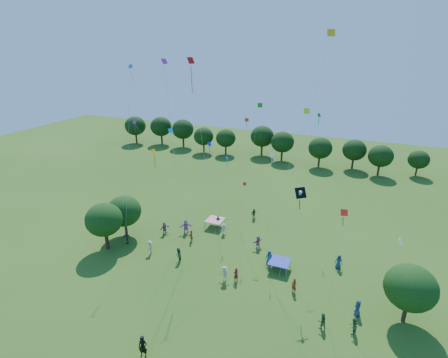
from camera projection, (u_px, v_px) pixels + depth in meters
near_tree_west at (104, 220)px, 41.30m from camera, size 4.38×4.38×5.94m
near_tree_north at (124, 211)px, 44.40m from camera, size 4.35×4.35×5.49m
near_tree_east at (411, 288)px, 30.21m from camera, size 4.44×4.44×5.67m
treeline at (292, 143)px, 73.05m from camera, size 88.01×8.77×6.77m
tent_red_stripe at (215, 220)px, 47.43m from camera, size 2.20×2.20×1.10m
tent_blue at (280, 262)px, 38.37m from camera, size 2.20×2.20×1.10m
man_in_black at (143, 347)px, 27.62m from camera, size 0.84×0.66×1.98m
crowd_person_0 at (339, 262)px, 38.68m from camera, size 0.88×0.52×1.71m
crowd_person_1 at (191, 236)px, 43.95m from camera, size 0.70×0.67×1.59m
crowd_person_2 at (322, 321)px, 30.47m from camera, size 0.89×0.76×1.58m
crowd_person_3 at (150, 247)px, 41.47m from camera, size 0.67×1.15×1.65m
crowd_person_4 at (218, 221)px, 47.58m from camera, size 1.02×0.62×1.62m
crowd_person_5 at (165, 228)px, 45.84m from camera, size 1.11×1.60×1.62m
crowd_person_6 at (269, 258)px, 39.39m from camera, size 0.94×0.64×1.74m
crowd_person_7 at (236, 274)px, 36.62m from camera, size 0.63×0.71×1.60m
crowd_person_8 at (178, 255)px, 39.89m from camera, size 0.65×0.94×1.73m
crowd_person_9 at (224, 229)px, 45.70m from camera, size 0.93×1.07×1.51m
crowd_person_10 at (127, 238)px, 43.42m from camera, size 1.06×0.95×1.68m
crowd_person_11 at (186, 226)px, 45.99m from camera, size 1.81×1.53×1.89m
crowd_person_12 at (358, 308)px, 31.93m from camera, size 0.78×0.92×1.63m
crowd_person_13 at (294, 286)px, 34.87m from camera, size 0.73×0.66×1.64m
crowd_person_14 at (353, 326)px, 29.89m from camera, size 0.67×0.89×1.61m
crowd_person_15 at (225, 274)px, 36.58m from camera, size 1.19×0.59×1.77m
crowd_person_16 at (254, 214)px, 49.65m from camera, size 0.89×1.02×1.60m
crowd_person_17 at (258, 242)px, 42.54m from camera, size 1.27×1.63×1.68m
pirate_kite at (300, 194)px, 33.24m from camera, size 1.75×2.85×9.29m
red_high_kite at (196, 96)px, 37.57m from camera, size 6.55×7.04×20.77m
small_kite_0 at (244, 189)px, 46.20m from camera, size 0.51×0.81×5.03m
small_kite_1 at (163, 181)px, 32.03m from camera, size 0.73×6.08×13.68m
small_kite_2 at (299, 136)px, 39.58m from camera, size 3.65×2.77×15.41m
small_kite_3 at (306, 144)px, 43.13m from camera, size 4.35×7.95×14.09m
small_kite_4 at (207, 155)px, 50.48m from camera, size 1.53×8.49×8.69m
small_kite_5 at (171, 125)px, 33.02m from camera, size 0.47×2.22×20.89m
small_kite_6 at (393, 255)px, 27.23m from camera, size 2.66×1.20×8.14m
small_kite_7 at (175, 153)px, 40.91m from camera, size 0.78×2.30×13.13m
small_kite_8 at (341, 232)px, 27.45m from camera, size 0.62×1.28×10.25m
small_kite_9 at (245, 145)px, 43.20m from camera, size 1.03×0.78×13.77m
small_kite_10 at (314, 95)px, 31.67m from camera, size 4.39×1.80×23.28m
small_kite_11 at (256, 131)px, 43.95m from camera, size 1.92×2.28×15.28m
small_kite_12 at (225, 172)px, 44.50m from camera, size 0.94×1.00×8.89m
small_kite_13 at (149, 147)px, 45.61m from camera, size 8.44×0.51×12.82m
small_kite_14 at (271, 174)px, 39.57m from camera, size 0.48×1.11×10.86m
small_kite_15 at (129, 116)px, 40.31m from camera, size 1.69×6.22×19.91m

